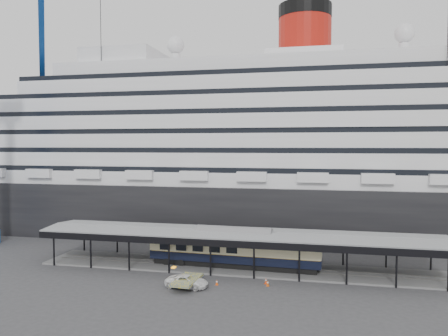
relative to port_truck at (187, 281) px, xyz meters
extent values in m
plane|color=#353537|center=(4.53, 4.28, -0.72)|extent=(200.00, 200.00, 0.00)
cube|color=black|center=(4.53, 36.28, 4.28)|extent=(130.00, 30.00, 10.00)
cylinder|color=#AF180E|center=(12.53, 36.28, 36.68)|extent=(10.00, 10.00, 9.00)
cylinder|color=black|center=(12.53, 36.28, 41.93)|extent=(10.10, 10.10, 2.50)
sphere|color=silver|center=(-13.47, 36.28, 36.98)|extent=(3.60, 3.60, 3.60)
sphere|color=silver|center=(30.53, 36.28, 36.98)|extent=(3.60, 3.60, 3.60)
cube|color=slate|center=(4.53, 9.28, -0.60)|extent=(56.00, 8.00, 0.24)
cube|color=slate|center=(4.53, 8.56, -0.44)|extent=(54.00, 0.08, 0.10)
cube|color=slate|center=(4.53, 10.00, -0.44)|extent=(54.00, 0.08, 0.10)
cube|color=black|center=(4.53, 4.78, 3.73)|extent=(56.00, 0.18, 0.90)
cube|color=black|center=(4.53, 13.78, 3.73)|extent=(56.00, 0.18, 0.90)
cube|color=slate|center=(4.53, 9.28, 4.46)|extent=(56.00, 9.00, 0.24)
cube|color=blue|center=(-33.08, 20.16, 38.48)|extent=(12.92, 17.86, 16.80)
cylinder|color=black|center=(-24.69, 26.03, 22.88)|extent=(0.12, 0.12, 47.21)
cylinder|color=black|center=(34.78, 24.53, 22.88)|extent=(0.12, 0.12, 47.21)
imported|color=white|center=(0.00, 0.00, 0.00)|extent=(5.36, 2.76, 1.45)
cube|color=black|center=(3.98, 9.28, -0.10)|extent=(23.06, 3.55, 0.77)
cube|color=black|center=(3.98, 9.28, 0.88)|extent=(24.17, 4.03, 1.20)
cube|color=beige|center=(3.98, 9.28, 2.20)|extent=(24.17, 4.07, 1.42)
cube|color=black|center=(3.98, 9.28, 3.13)|extent=(24.17, 4.03, 0.44)
cube|color=#E44C0C|center=(3.32, 1.63, -0.71)|extent=(0.40, 0.40, 0.03)
cone|color=#E44C0C|center=(3.32, 1.63, -0.37)|extent=(0.34, 0.34, 0.68)
cylinder|color=white|center=(3.32, 1.63, -0.30)|extent=(0.22, 0.22, 0.13)
cube|color=#CE4E0B|center=(9.51, 2.55, -0.71)|extent=(0.42, 0.42, 0.03)
cone|color=#CE4E0B|center=(9.51, 2.55, -0.35)|extent=(0.35, 0.35, 0.71)
cylinder|color=white|center=(9.51, 2.55, -0.28)|extent=(0.23, 0.23, 0.14)
cube|color=red|center=(9.19, 3.37, -0.71)|extent=(0.51, 0.51, 0.03)
cone|color=red|center=(9.19, 3.37, -0.34)|extent=(0.43, 0.43, 0.73)
cylinder|color=white|center=(9.19, 3.37, -0.27)|extent=(0.23, 0.23, 0.14)
camera|label=1|loc=(15.48, -49.89, 16.51)|focal=35.00mm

